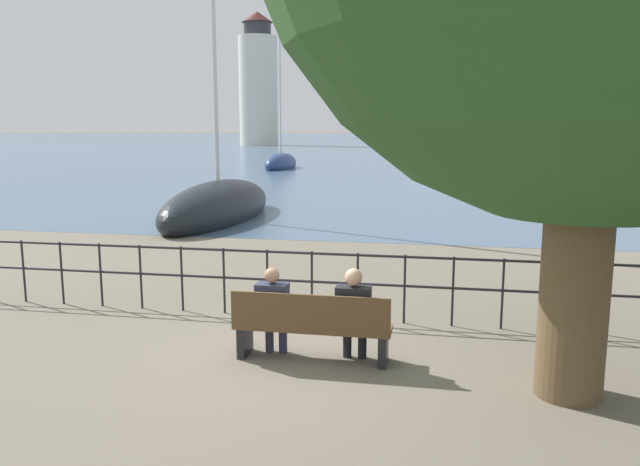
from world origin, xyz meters
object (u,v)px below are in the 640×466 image
seated_person_right (354,310)px  harbor_lighthouse (258,84)px  seated_person_left (273,307)px  sailboat_2 (588,179)px  sailboat_0 (427,161)px  sailboat_1 (281,163)px  sailboat_3 (218,207)px  park_bench (312,327)px

seated_person_right → harbor_lighthouse: (-27.38, 89.84, 8.88)m
seated_person_left → sailboat_2: 27.67m
sailboat_0 → sailboat_1: size_ratio=0.72×
seated_person_right → sailboat_1: sailboat_1 is taller
seated_person_right → sailboat_3: (-5.87, 11.34, -0.27)m
sailboat_2 → sailboat_3: bearing=-116.4°
seated_person_left → seated_person_right: seated_person_right is taller
park_bench → sailboat_3: sailboat_3 is taller
seated_person_left → sailboat_3: 12.33m
seated_person_left → sailboat_0: size_ratio=0.15×
sailboat_1 → harbor_lighthouse: (-17.46, 54.53, 9.17)m
sailboat_0 → sailboat_1: 12.15m
seated_person_left → sailboat_3: bearing=113.1°
seated_person_right → sailboat_0: sailboat_0 is taller
park_bench → seated_person_right: size_ratio=1.65×
seated_person_left → sailboat_2: (9.47, 26.00, -0.34)m
seated_person_right → sailboat_2: bearing=72.0°
sailboat_0 → sailboat_2: bearing=-87.5°
sailboat_0 → sailboat_3: (-6.00, -30.79, 0.11)m
seated_person_left → sailboat_0: sailboat_0 is taller
seated_person_right → sailboat_1: (-9.92, 35.31, -0.29)m
seated_person_left → sailboat_3: sailboat_3 is taller
seated_person_left → sailboat_0: 42.15m
seated_person_left → harbor_lighthouse: 94.04m
sailboat_2 → sailboat_1: bearing=171.0°
park_bench → harbor_lighthouse: harbor_lighthouse is taller
sailboat_0 → harbor_lighthouse: 55.84m
sailboat_0 → seated_person_left: bearing=-116.3°
sailboat_2 → harbor_lighthouse: (-35.81, 63.84, 9.24)m
park_bench → seated_person_left: seated_person_left is taller
harbor_lighthouse → seated_person_right: bearing=-73.1°
seated_person_right → sailboat_1: bearing=105.7°
park_bench → seated_person_left: (-0.52, 0.08, 0.21)m
park_bench → sailboat_2: bearing=71.1°
park_bench → sailboat_0: (0.65, 42.21, -0.15)m
seated_person_left → sailboat_0: bearing=88.4°
sailboat_1 → sailboat_3: 24.31m
seated_person_left → sailboat_3: (-4.84, 11.34, -0.25)m
sailboat_3 → sailboat_0: bearing=80.3°
sailboat_3 → sailboat_1: bearing=100.9°
park_bench → sailboat_0: sailboat_0 is taller
park_bench → sailboat_2: (8.95, 26.08, -0.13)m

